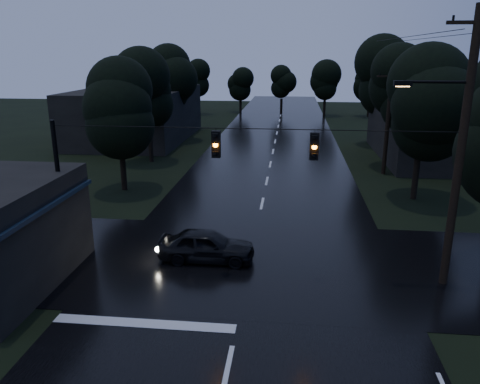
# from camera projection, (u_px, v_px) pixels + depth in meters

# --- Properties ---
(main_road) EXTENTS (12.00, 120.00, 0.02)m
(main_road) POSITION_uv_depth(u_px,v_px,m) (270.00, 165.00, 36.76)
(main_road) COLOR black
(main_road) RESTS_ON ground
(cross_street) EXTENTS (60.00, 9.00, 0.02)m
(cross_street) POSITION_uv_depth(u_px,v_px,m) (250.00, 263.00, 19.62)
(cross_street) COLOR black
(cross_street) RESTS_ON ground
(building_far_right) EXTENTS (10.00, 14.00, 4.40)m
(building_far_right) POSITION_uv_depth(u_px,v_px,m) (443.00, 132.00, 38.47)
(building_far_right) COLOR black
(building_far_right) RESTS_ON ground
(building_far_left) EXTENTS (10.00, 16.00, 5.00)m
(building_far_left) POSITION_uv_depth(u_px,v_px,m) (137.00, 114.00, 47.04)
(building_far_left) COLOR black
(building_far_left) RESTS_ON ground
(utility_pole_main) EXTENTS (3.50, 0.30, 10.00)m
(utility_pole_main) POSITION_uv_depth(u_px,v_px,m) (459.00, 148.00, 16.38)
(utility_pole_main) COLOR black
(utility_pole_main) RESTS_ON ground
(utility_pole_far) EXTENTS (2.00, 0.30, 7.50)m
(utility_pole_far) POSITION_uv_depth(u_px,v_px,m) (388.00, 120.00, 32.88)
(utility_pole_far) COLOR black
(utility_pole_far) RESTS_ON ground
(anchor_pole_left) EXTENTS (0.18, 0.18, 6.00)m
(anchor_pole_left) POSITION_uv_depth(u_px,v_px,m) (61.00, 195.00, 18.59)
(anchor_pole_left) COLOR black
(anchor_pole_left) RESTS_ON ground
(span_signals) EXTENTS (15.00, 0.37, 1.12)m
(span_signals) POSITION_uv_depth(u_px,v_px,m) (263.00, 144.00, 17.10)
(span_signals) COLOR black
(span_signals) RESTS_ON ground
(tree_left_a) EXTENTS (3.92, 3.92, 8.26)m
(tree_left_a) POSITION_uv_depth(u_px,v_px,m) (119.00, 107.00, 28.59)
(tree_left_a) COLOR black
(tree_left_a) RESTS_ON ground
(tree_left_b) EXTENTS (4.20, 4.20, 8.85)m
(tree_left_b) POSITION_uv_depth(u_px,v_px,m) (148.00, 91.00, 36.16)
(tree_left_b) COLOR black
(tree_left_b) RESTS_ON ground
(tree_left_c) EXTENTS (4.48, 4.48, 9.44)m
(tree_left_c) POSITION_uv_depth(u_px,v_px,m) (172.00, 79.00, 45.64)
(tree_left_c) COLOR black
(tree_left_c) RESTS_ON ground
(tree_right_a) EXTENTS (4.20, 4.20, 8.85)m
(tree_right_a) POSITION_uv_depth(u_px,v_px,m) (424.00, 105.00, 26.59)
(tree_right_a) COLOR black
(tree_right_a) RESTS_ON ground
(tree_right_b) EXTENTS (4.48, 4.48, 9.44)m
(tree_right_b) POSITION_uv_depth(u_px,v_px,m) (404.00, 88.00, 34.04)
(tree_right_b) COLOR black
(tree_right_b) RESTS_ON ground
(tree_right_c) EXTENTS (4.76, 4.76, 10.03)m
(tree_right_c) POSITION_uv_depth(u_px,v_px,m) (387.00, 76.00, 43.39)
(tree_right_c) COLOR black
(tree_right_c) RESTS_ON ground
(car) EXTENTS (4.02, 1.62, 1.37)m
(car) POSITION_uv_depth(u_px,v_px,m) (207.00, 245.00, 19.64)
(car) COLOR black
(car) RESTS_ON ground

